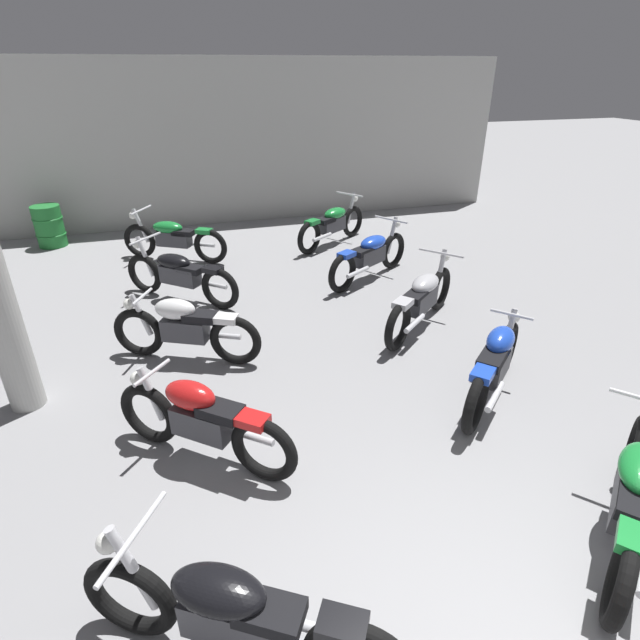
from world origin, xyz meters
TOP-DOWN VIEW (x-y plane):
  - back_wall at (0.00, 11.08)m, footprint 13.13×0.24m
  - motorcycle_left_row_0 at (-1.56, 0.88)m, footprint 1.90×1.24m
  - motorcycle_left_row_1 at (-1.60, 2.82)m, footprint 1.57×1.36m
  - motorcycle_left_row_2 at (-1.65, 4.74)m, footprint 1.81×0.97m
  - motorcycle_left_row_3 at (-1.62, 6.65)m, footprint 1.69×1.52m
  - motorcycle_left_row_4 at (-1.65, 8.60)m, footprint 1.93×1.21m
  - motorcycle_right_row_0 at (1.52, 0.94)m, footprint 1.72×1.49m
  - motorcycle_right_row_1 at (1.60, 2.88)m, footprint 1.55×1.38m
  - motorcycle_right_row_2 at (1.63, 4.69)m, footprint 1.73×1.48m
  - motorcycle_right_row_3 at (1.61, 6.61)m, footprint 1.90×1.25m
  - motorcycle_right_row_4 at (1.58, 8.62)m, footprint 1.85×1.33m
  - oil_drum at (-4.09, 10.24)m, footprint 0.59×0.59m

SIDE VIEW (x-z plane):
  - oil_drum at x=-4.09m, z-range 0.00..0.85m
  - motorcycle_left_row_0 at x=-1.56m, z-range -0.04..0.94m
  - motorcycle_left_row_3 at x=-1.62m, z-range -0.04..0.94m
  - motorcycle_left_row_4 at x=-1.65m, z-range -0.04..0.94m
  - motorcycle_right_row_0 at x=1.52m, z-range -0.04..0.94m
  - motorcycle_right_row_2 at x=1.63m, z-range -0.04..0.94m
  - motorcycle_right_row_3 at x=1.61m, z-range -0.04..0.94m
  - motorcycle_right_row_4 at x=1.58m, z-range -0.04..0.94m
  - motorcycle_left_row_1 at x=-1.60m, z-range 0.02..0.90m
  - motorcycle_left_row_2 at x=-1.65m, z-range 0.02..0.90m
  - motorcycle_right_row_1 at x=1.60m, z-range 0.02..0.90m
  - back_wall at x=0.00m, z-range 0.00..3.60m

